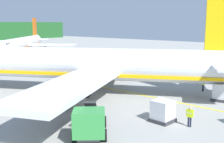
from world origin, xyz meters
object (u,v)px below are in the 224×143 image
Objects in this scene: crew_supervisor at (203,83)px; airliner_foreground at (85,64)px; cargo_container_mid at (220,92)px; cargo_container_near at (163,111)px; service_truck_catering at (90,122)px; crew_loader_right at (12,102)px; airliner_mid_apron at (23,43)px; crew_loader_left at (190,115)px.

airliner_foreground is at bearing 132.27° from crew_supervisor.
cargo_container_near is at bearing 172.63° from cargo_container_mid.
service_truck_catering is 9.69m from crew_loader_right.
airliner_foreground reaches higher than airliner_mid_apron.
service_truck_catering is (-9.29, -10.35, -2.22)m from airliner_foreground.
service_truck_catering is (-28.42, -55.56, -1.66)m from airliner_mid_apron.
crew_loader_left is at bearing -62.36° from crew_loader_right.
service_truck_catering is at bearing 160.10° from cargo_container_near.
crew_loader_left is 1.01× the size of crew_loader_right.
airliner_mid_apron is 61.95m from cargo_container_near.
crew_supervisor is (19.07, -0.41, -0.20)m from service_truck_catering.
crew_loader_left is at bearing -81.03° from cargo_container_near.
crew_loader_right is at bearing 117.64° from crew_loader_left.
cargo_container_near reaches higher than cargo_container_mid.
cargo_container_mid is 1.19× the size of crew_loader_left.
cargo_container_near is 1.20× the size of crew_loader_left.
airliner_mid_apron is 16.74× the size of crew_loader_right.
service_truck_catering is at bearing 178.77° from crew_supervisor.
cargo_container_mid is at bearing -63.74° from airliner_foreground.
airliner_mid_apron reaches higher than crew_loader_right.
crew_loader_right is at bearing 94.18° from service_truck_catering.
cargo_container_mid is at bearing -132.53° from crew_supervisor.
service_truck_catering reaches higher than crew_supervisor.
crew_loader_left is 13.00m from crew_supervisor.
service_truck_catering is at bearing -131.90° from airliner_foreground.
crew_loader_left is (-9.40, -1.01, 0.04)m from cargo_container_mid.
cargo_container_mid is at bearing -7.37° from cargo_container_near.
airliner_mid_apron reaches higher than cargo_container_near.
crew_loader_left is at bearing -34.20° from service_truck_catering.
cargo_container_near reaches higher than crew_loader_left.
airliner_mid_apron is 56.77m from crew_supervisor.
airliner_mid_apron is 16.65× the size of crew_loader_left.
crew_supervisor is (12.31, 4.18, -0.01)m from crew_loader_left.
cargo_container_mid reaches higher than crew_supervisor.
crew_loader_right is (-10.00, -0.69, -2.41)m from airliner_foreground.
airliner_foreground is 15.35m from crew_loader_left.
crew_supervisor is at bearing 8.56° from cargo_container_near.
cargo_container_near reaches higher than crew_loader_right.
airliner_foreground is 6.31× the size of service_truck_catering.
cargo_container_mid is 1.21× the size of crew_supervisor.
cargo_container_near is at bearing -110.83° from airliner_mid_apron.
airliner_foreground is at bearing -112.93° from airliner_mid_apron.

